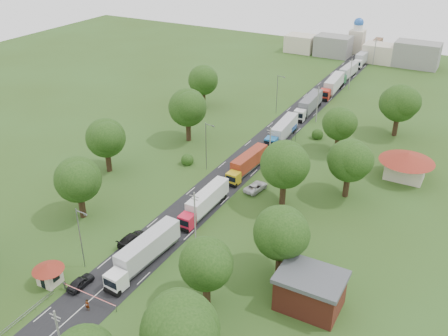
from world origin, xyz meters
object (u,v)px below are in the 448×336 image
Objects in this scene: info_sign at (294,130)px; car_lane_mid at (130,254)px; guard_booth at (48,271)px; car_lane_front at (80,282)px; pedestrian_near at (87,305)px; boom_barrier at (82,292)px; truck_0 at (144,252)px.

info_sign reaches higher than car_lane_mid.
guard_booth is 4.69m from car_lane_front.
info_sign is at bearing 74.74° from pedestrian_near.
truck_0 is (3.22, 9.75, 1.30)m from boom_barrier.
truck_0 is 3.18m from car_lane_mid.
car_lane_front reaches higher than boom_barrier.
truck_0 is at bearing 74.56° from pedestrian_near.
boom_barrier is 5.39× the size of pedestrian_near.
guard_booth reaches higher than pedestrian_near.
truck_0 is (-3.34, -50.25, -0.81)m from info_sign.
pedestrian_near is at bearing -32.74° from boom_barrier.
car_lane_mid is at bearing 179.20° from truck_0.
car_lane_mid is at bearing 87.91° from boom_barrier.
info_sign is at bearing 78.32° from guard_booth.
pedestrian_near reaches higher than boom_barrier.
truck_0 is 11.41m from pedestrian_near.
guard_booth reaches higher than boom_barrier.
info_sign is 0.27× the size of truck_0.
guard_booth is 11.67m from car_lane_mid.
pedestrian_near reaches higher than car_lane_mid.
car_lane_front is at bearing -97.98° from info_sign.
boom_barrier is 1.91× the size of car_lane_mid.
guard_booth is 1.07× the size of info_sign.
car_lane_front is at bearing -120.50° from truck_0.
guard_booth is 0.29× the size of truck_0.
info_sign is 0.96× the size of car_lane_front.
car_lane_mid is at bearing 88.89° from pedestrian_near.
truck_0 is 9.69m from car_lane_front.
car_lane_mid is 11.53m from pedestrian_near.
truck_0 is at bearing -93.80° from info_sign.
pedestrian_near is at bearing 143.50° from car_lane_front.
car_lane_mid is 2.82× the size of pedestrian_near.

